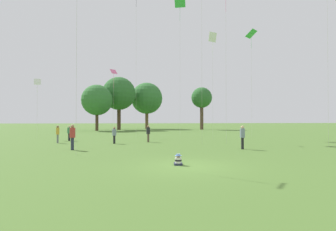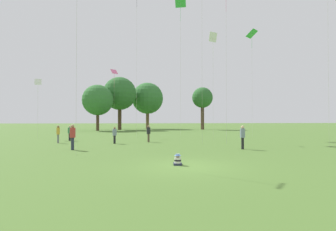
{
  "view_description": "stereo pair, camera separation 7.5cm",
  "coord_description": "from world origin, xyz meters",
  "px_view_note": "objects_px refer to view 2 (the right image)",
  "views": [
    {
      "loc": [
        -2.34,
        -12.19,
        2.2
      ],
      "look_at": [
        -0.1,
        6.37,
        2.5
      ],
      "focal_mm": 28.0,
      "sensor_mm": 36.0,
      "label": 1
    },
    {
      "loc": [
        -2.26,
        -12.2,
        2.2
      ],
      "look_at": [
        -0.1,
        6.37,
        2.5
      ],
      "focal_mm": 28.0,
      "sensor_mm": 36.0,
      "label": 2
    }
  ],
  "objects_px": {
    "seated_toddler": "(178,160)",
    "person_standing_0": "(58,132)",
    "person_standing_2": "(243,135)",
    "person_standing_3": "(149,132)",
    "person_standing_5": "(70,132)",
    "kite_2": "(38,84)",
    "distant_tree_1": "(98,100)",
    "kite_6": "(252,36)",
    "distant_tree_2": "(148,98)",
    "kite_1": "(213,41)",
    "distant_tree_0": "(202,98)",
    "distant_tree_3": "(120,94)",
    "kite_8": "(114,74)",
    "person_standing_1": "(73,135)",
    "kite_7": "(180,5)",
    "person_standing_4": "(115,134)"
  },
  "relations": [
    {
      "from": "person_standing_1",
      "to": "person_standing_2",
      "type": "xyz_separation_m",
      "value": [
        12.47,
        -1.0,
        -0.04
      ]
    },
    {
      "from": "seated_toddler",
      "to": "person_standing_0",
      "type": "relative_size",
      "value": 0.33
    },
    {
      "from": "person_standing_0",
      "to": "person_standing_3",
      "type": "height_order",
      "value": "person_standing_0"
    },
    {
      "from": "person_standing_3",
      "to": "kite_8",
      "type": "xyz_separation_m",
      "value": [
        -4.09,
        8.51,
        7.1
      ]
    },
    {
      "from": "person_standing_0",
      "to": "kite_6",
      "type": "bearing_deg",
      "value": 109.8
    },
    {
      "from": "kite_7",
      "to": "distant_tree_3",
      "type": "bearing_deg",
      "value": -5.75
    },
    {
      "from": "seated_toddler",
      "to": "kite_1",
      "type": "height_order",
      "value": "kite_1"
    },
    {
      "from": "seated_toddler",
      "to": "person_standing_4",
      "type": "bearing_deg",
      "value": 113.73
    },
    {
      "from": "kite_2",
      "to": "distant_tree_1",
      "type": "xyz_separation_m",
      "value": [
        3.83,
        20.83,
        -0.35
      ]
    },
    {
      "from": "seated_toddler",
      "to": "kite_2",
      "type": "bearing_deg",
      "value": 129.47
    },
    {
      "from": "person_standing_2",
      "to": "kite_7",
      "type": "relative_size",
      "value": 0.09
    },
    {
      "from": "kite_6",
      "to": "distant_tree_2",
      "type": "bearing_deg",
      "value": -61.94
    },
    {
      "from": "seated_toddler",
      "to": "person_standing_3",
      "type": "relative_size",
      "value": 0.33
    },
    {
      "from": "person_standing_1",
      "to": "person_standing_3",
      "type": "relative_size",
      "value": 1.11
    },
    {
      "from": "person_standing_3",
      "to": "distant_tree_1",
      "type": "distance_m",
      "value": 29.44
    },
    {
      "from": "seated_toddler",
      "to": "person_standing_3",
      "type": "height_order",
      "value": "person_standing_3"
    },
    {
      "from": "person_standing_2",
      "to": "person_standing_4",
      "type": "distance_m",
      "value": 11.42
    },
    {
      "from": "seated_toddler",
      "to": "kite_7",
      "type": "height_order",
      "value": "kite_7"
    },
    {
      "from": "kite_1",
      "to": "distant_tree_1",
      "type": "xyz_separation_m",
      "value": [
        -15.91,
        26.11,
        -4.59
      ]
    },
    {
      "from": "person_standing_2",
      "to": "kite_1",
      "type": "height_order",
      "value": "kite_1"
    },
    {
      "from": "kite_2",
      "to": "distant_tree_0",
      "type": "bearing_deg",
      "value": 74.5
    },
    {
      "from": "person_standing_2",
      "to": "distant_tree_1",
      "type": "height_order",
      "value": "distant_tree_1"
    },
    {
      "from": "kite_2",
      "to": "kite_8",
      "type": "distance_m",
      "value": 9.03
    },
    {
      "from": "person_standing_4",
      "to": "distant_tree_1",
      "type": "relative_size",
      "value": 0.17
    },
    {
      "from": "distant_tree_2",
      "to": "distant_tree_3",
      "type": "distance_m",
      "value": 7.99
    },
    {
      "from": "person_standing_5",
      "to": "distant_tree_2",
      "type": "xyz_separation_m",
      "value": [
        9.43,
        34.46,
        6.4
      ]
    },
    {
      "from": "person_standing_5",
      "to": "kite_2",
      "type": "relative_size",
      "value": 0.22
    },
    {
      "from": "person_standing_2",
      "to": "person_standing_3",
      "type": "distance_m",
      "value": 9.69
    },
    {
      "from": "seated_toddler",
      "to": "distant_tree_0",
      "type": "xyz_separation_m",
      "value": [
        12.53,
        44.79,
        6.82
      ]
    },
    {
      "from": "kite_8",
      "to": "person_standing_2",
      "type": "bearing_deg",
      "value": -47.35
    },
    {
      "from": "person_standing_0",
      "to": "distant_tree_3",
      "type": "relative_size",
      "value": 0.14
    },
    {
      "from": "kite_8",
      "to": "distant_tree_3",
      "type": "xyz_separation_m",
      "value": [
        -0.87,
        23.7,
        -0.2
      ]
    },
    {
      "from": "kite_7",
      "to": "kite_8",
      "type": "xyz_separation_m",
      "value": [
        -8.96,
        -1.75,
        -10.15
      ]
    },
    {
      "from": "kite_2",
      "to": "distant_tree_3",
      "type": "relative_size",
      "value": 0.61
    },
    {
      "from": "kite_7",
      "to": "distant_tree_3",
      "type": "height_order",
      "value": "kite_7"
    },
    {
      "from": "person_standing_1",
      "to": "person_standing_3",
      "type": "distance_m",
      "value": 8.32
    },
    {
      "from": "kite_2",
      "to": "kite_8",
      "type": "bearing_deg",
      "value": 42.38
    },
    {
      "from": "person_standing_3",
      "to": "distant_tree_0",
      "type": "relative_size",
      "value": 0.17
    },
    {
      "from": "kite_2",
      "to": "kite_7",
      "type": "bearing_deg",
      "value": 42.17
    },
    {
      "from": "distant_tree_1",
      "to": "person_standing_1",
      "type": "bearing_deg",
      "value": -84.57
    },
    {
      "from": "seated_toddler",
      "to": "distant_tree_2",
      "type": "xyz_separation_m",
      "value": [
        0.44,
        50.29,
        7.1
      ]
    },
    {
      "from": "person_standing_0",
      "to": "person_standing_4",
      "type": "height_order",
      "value": "person_standing_0"
    },
    {
      "from": "kite_6",
      "to": "person_standing_0",
      "type": "bearing_deg",
      "value": 22.75
    },
    {
      "from": "seated_toddler",
      "to": "person_standing_0",
      "type": "bearing_deg",
      "value": 130.49
    },
    {
      "from": "person_standing_3",
      "to": "seated_toddler",
      "type": "bearing_deg",
      "value": 69.87
    },
    {
      "from": "person_standing_0",
      "to": "person_standing_5",
      "type": "bearing_deg",
      "value": 174.42
    },
    {
      "from": "kite_2",
      "to": "person_standing_1",
      "type": "bearing_deg",
      "value": -30.21
    },
    {
      "from": "distant_tree_3",
      "to": "distant_tree_2",
      "type": "bearing_deg",
      "value": 38.32
    },
    {
      "from": "distant_tree_3",
      "to": "kite_8",
      "type": "bearing_deg",
      "value": -87.9
    },
    {
      "from": "seated_toddler",
      "to": "kite_7",
      "type": "bearing_deg",
      "value": 85.26
    }
  ]
}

